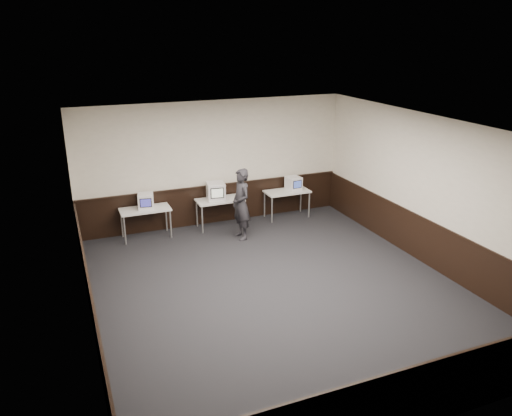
# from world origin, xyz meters

# --- Properties ---
(floor) EXTENTS (8.00, 8.00, 0.00)m
(floor) POSITION_xyz_m (0.00, 0.00, 0.00)
(floor) COLOR black
(floor) RESTS_ON ground
(ceiling) EXTENTS (8.00, 8.00, 0.00)m
(ceiling) POSITION_xyz_m (0.00, 0.00, 3.20)
(ceiling) COLOR white
(ceiling) RESTS_ON back_wall
(back_wall) EXTENTS (7.00, 0.00, 7.00)m
(back_wall) POSITION_xyz_m (0.00, 4.00, 1.60)
(back_wall) COLOR beige
(back_wall) RESTS_ON ground
(front_wall) EXTENTS (7.00, 0.00, 7.00)m
(front_wall) POSITION_xyz_m (0.00, -4.00, 1.60)
(front_wall) COLOR beige
(front_wall) RESTS_ON ground
(left_wall) EXTENTS (0.00, 8.00, 8.00)m
(left_wall) POSITION_xyz_m (-3.50, 0.00, 1.60)
(left_wall) COLOR beige
(left_wall) RESTS_ON ground
(right_wall) EXTENTS (0.00, 8.00, 8.00)m
(right_wall) POSITION_xyz_m (3.50, 0.00, 1.60)
(right_wall) COLOR beige
(right_wall) RESTS_ON ground
(wainscot_back) EXTENTS (6.98, 0.04, 1.00)m
(wainscot_back) POSITION_xyz_m (0.00, 3.98, 0.50)
(wainscot_back) COLOR black
(wainscot_back) RESTS_ON back_wall
(wainscot_front) EXTENTS (6.98, 0.04, 1.00)m
(wainscot_front) POSITION_xyz_m (0.00, -3.98, 0.50)
(wainscot_front) COLOR black
(wainscot_front) RESTS_ON front_wall
(wainscot_left) EXTENTS (0.04, 7.98, 1.00)m
(wainscot_left) POSITION_xyz_m (-3.48, 0.00, 0.50)
(wainscot_left) COLOR black
(wainscot_left) RESTS_ON left_wall
(wainscot_right) EXTENTS (0.04, 7.98, 1.00)m
(wainscot_right) POSITION_xyz_m (3.48, 0.00, 0.50)
(wainscot_right) COLOR black
(wainscot_right) RESTS_ON right_wall
(wainscot_rail) EXTENTS (6.98, 0.06, 0.04)m
(wainscot_rail) POSITION_xyz_m (0.00, 3.96, 1.02)
(wainscot_rail) COLOR black
(wainscot_rail) RESTS_ON wainscot_back
(desk_left) EXTENTS (1.20, 0.60, 0.75)m
(desk_left) POSITION_xyz_m (-1.90, 3.60, 0.68)
(desk_left) COLOR silver
(desk_left) RESTS_ON ground
(desk_center) EXTENTS (1.20, 0.60, 0.75)m
(desk_center) POSITION_xyz_m (0.00, 3.60, 0.68)
(desk_center) COLOR silver
(desk_center) RESTS_ON ground
(desk_right) EXTENTS (1.20, 0.60, 0.75)m
(desk_right) POSITION_xyz_m (1.90, 3.60, 0.68)
(desk_right) COLOR silver
(desk_right) RESTS_ON ground
(emac_left) EXTENTS (0.43, 0.45, 0.37)m
(emac_left) POSITION_xyz_m (-1.86, 3.62, 0.93)
(emac_left) COLOR white
(emac_left) RESTS_ON desk_left
(emac_center) EXTENTS (0.51, 0.53, 0.44)m
(emac_center) POSITION_xyz_m (-0.09, 3.62, 0.97)
(emac_center) COLOR white
(emac_center) RESTS_ON desk_center
(emac_right) EXTENTS (0.40, 0.42, 0.36)m
(emac_right) POSITION_xyz_m (2.10, 3.63, 0.93)
(emac_right) COLOR white
(emac_right) RESTS_ON desk_right
(person) EXTENTS (0.47, 0.67, 1.75)m
(person) POSITION_xyz_m (0.25, 2.70, 0.87)
(person) COLOR #25242A
(person) RESTS_ON ground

